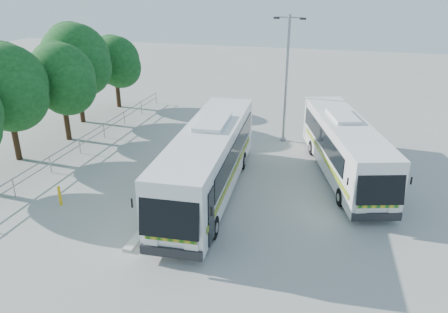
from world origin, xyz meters
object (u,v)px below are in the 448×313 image
(coach_main, at_px, (208,160))
(lamppost, at_px, (287,74))
(tree_far_e, at_px, (116,61))
(bollard, at_px, (60,196))
(tree_far_c, at_px, (61,78))
(tree_far_d, at_px, (76,58))
(tree_far_b, at_px, (6,85))
(coach_adjacent, at_px, (345,147))

(coach_main, xyz_separation_m, lamppost, (2.60, 8.79, 2.65))
(tree_far_e, distance_m, bollard, 17.66)
(tree_far_c, height_order, tree_far_d, tree_far_d)
(coach_main, bearing_deg, tree_far_d, 141.55)
(bollard, bearing_deg, tree_far_b, 142.90)
(tree_far_b, relative_size, tree_far_d, 0.95)
(tree_far_b, height_order, tree_far_e, tree_far_b)
(tree_far_c, relative_size, coach_main, 0.52)
(coach_main, bearing_deg, bollard, -158.92)
(coach_main, bearing_deg, tree_far_b, 170.44)
(tree_far_c, relative_size, tree_far_d, 0.88)
(tree_far_d, distance_m, bollard, 14.11)
(tree_far_e, bearing_deg, bollard, -71.87)
(tree_far_e, height_order, lamppost, lamppost)
(bollard, bearing_deg, tree_far_c, 120.58)
(tree_far_e, height_order, bollard, tree_far_e)
(coach_adjacent, relative_size, lamppost, 1.37)
(lamppost, bearing_deg, tree_far_c, -158.97)
(tree_far_b, distance_m, bollard, 8.32)
(tree_far_c, bearing_deg, tree_far_b, -102.91)
(tree_far_d, relative_size, coach_adjacent, 0.65)
(tree_far_c, height_order, coach_main, tree_far_c)
(bollard, bearing_deg, coach_main, 24.28)
(lamppost, distance_m, bollard, 15.50)
(lamppost, bearing_deg, tree_far_d, -173.63)
(tree_far_e, relative_size, coach_adjacent, 0.52)
(tree_far_c, xyz_separation_m, tree_far_d, (-1.19, 3.70, 0.56))
(tree_far_d, distance_m, lamppost, 15.32)
(tree_far_e, xyz_separation_m, lamppost, (14.63, -4.70, 0.65))
(lamppost, bearing_deg, tree_far_b, -146.65)
(tree_far_e, relative_size, lamppost, 0.72)
(bollard, bearing_deg, coach_adjacent, 28.32)
(coach_adjacent, distance_m, bollard, 15.01)
(lamppost, bearing_deg, coach_main, -99.39)
(coach_adjacent, bearing_deg, lamppost, 113.60)
(tree_far_b, bearing_deg, coach_main, -6.35)
(tree_far_e, bearing_deg, coach_adjacent, -26.79)
(tree_far_e, height_order, coach_main, tree_far_e)
(tree_far_b, relative_size, bollard, 7.06)
(tree_far_d, relative_size, lamppost, 0.89)
(coach_main, distance_m, coach_adjacent, 7.72)
(tree_far_b, height_order, coach_adjacent, tree_far_b)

